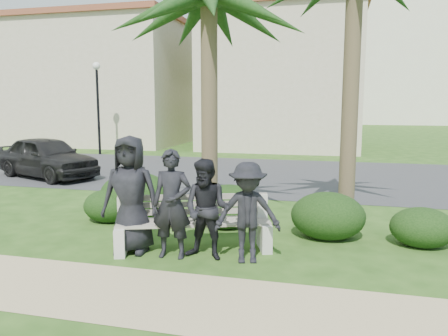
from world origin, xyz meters
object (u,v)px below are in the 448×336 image
Objects in this scene: man_a at (131,194)px; man_d at (248,213)px; car_a at (47,157)px; man_c at (207,210)px; park_bench at (195,227)px; man_b at (172,204)px; street_lamp at (97,92)px.

man_d is at bearing -5.84° from man_a.
man_a is 8.36m from car_a.
man_a is 1.28m from man_c.
man_b reaches higher than park_bench.
car_a is at bearing 146.94° from man_c.
car_a is at bearing 133.27° from man_b.
man_d is at bearing 7.41° from man_c.
man_d is (0.93, -0.31, 0.37)m from park_bench.
man_a reaches higher than car_a.
park_bench is 1.71× the size of man_c.
street_lamp is 15.39m from man_c.
street_lamp is at bearing 116.24° from man_a.
man_a is at bearing -58.10° from street_lamp.
man_b is (0.73, -0.08, -0.09)m from man_a.
street_lamp is 2.76× the size of man_c.
man_d is at bearing -37.39° from park_bench.
man_d is (9.57, -12.33, -2.18)m from street_lamp.
man_b is at bearing -55.89° from street_lamp.
man_c is 0.40× the size of car_a.
man_c is at bearing -65.29° from park_bench.
man_a is 0.48× the size of car_a.
man_b is (8.40, -12.40, -2.10)m from street_lamp.
car_a is at bearing 128.19° from man_d.
man_c is 0.63m from man_d.
man_d is (1.90, -0.01, -0.18)m from man_a.
park_bench is at bearing 11.53° from man_a.
man_c is (0.54, 0.07, -0.07)m from man_b.
street_lamp reaches higher than man_b.
man_d is (1.17, 0.07, -0.08)m from man_b.
man_d is 0.39× the size of car_a.
park_bench is 1.15m from man_a.
man_a is 0.74m from man_b.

